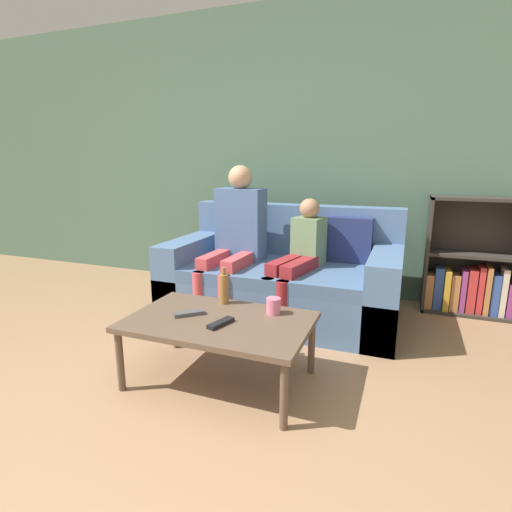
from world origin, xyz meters
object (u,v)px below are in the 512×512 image
(bottle, at_px, (224,288))
(couch, at_px, (284,280))
(bookshelf, at_px, (470,271))
(person_adult, at_px, (236,231))
(tv_remote_1, at_px, (189,314))
(person_child, at_px, (299,256))
(coffee_table, at_px, (219,325))
(tv_remote_0, at_px, (221,323))
(cup_near, at_px, (273,306))

(bottle, bearing_deg, couch, 82.96)
(bookshelf, distance_m, person_adult, 1.93)
(tv_remote_1, bearing_deg, person_adult, 146.88)
(couch, xyz_separation_m, person_child, (0.16, -0.15, 0.25))
(coffee_table, height_order, person_adult, person_adult)
(couch, xyz_separation_m, bookshelf, (1.41, 0.57, 0.07))
(person_child, bearing_deg, person_adult, -174.41)
(coffee_table, relative_size, person_adult, 0.84)
(couch, height_order, coffee_table, couch)
(bookshelf, height_order, bottle, bookshelf)
(coffee_table, xyz_separation_m, person_adult, (-0.35, 1.05, 0.34))
(person_adult, xyz_separation_m, person_child, (0.54, -0.06, -0.15))
(bottle, bearing_deg, tv_remote_1, -111.22)
(couch, relative_size, bottle, 7.97)
(tv_remote_0, distance_m, tv_remote_1, 0.23)
(person_child, height_order, cup_near, person_child)
(cup_near, bearing_deg, tv_remote_1, -155.89)
(person_child, xyz_separation_m, cup_near, (0.07, -0.80, -0.11))
(couch, distance_m, person_child, 0.33)
(person_child, distance_m, bottle, 0.79)
(person_adult, bearing_deg, cup_near, -52.52)
(person_adult, bearing_deg, tv_remote_0, -68.06)
(bookshelf, xyz_separation_m, coffee_table, (-1.44, -1.70, -0.01))
(tv_remote_1, distance_m, bottle, 0.28)
(tv_remote_1, bearing_deg, couch, 127.46)
(couch, xyz_separation_m, tv_remote_1, (-0.21, -1.15, 0.10))
(cup_near, height_order, tv_remote_0, cup_near)
(coffee_table, height_order, tv_remote_0, tv_remote_0)
(bookshelf, bearing_deg, coffee_table, -130.16)
(cup_near, bearing_deg, couch, 103.40)
(tv_remote_1, bearing_deg, bottle, 116.55)
(person_adult, bearing_deg, bookshelf, 22.57)
(couch, xyz_separation_m, cup_near, (0.23, -0.95, 0.14))
(bottle, bearing_deg, person_child, 69.95)
(person_adult, relative_size, bottle, 5.28)
(cup_near, distance_m, tv_remote_0, 0.33)
(person_child, relative_size, bottle, 4.19)
(coffee_table, xyz_separation_m, person_child, (0.19, 0.98, 0.19))
(person_child, height_order, bottle, person_child)
(coffee_table, bearing_deg, person_child, 79.19)
(cup_near, bearing_deg, person_child, 94.79)
(tv_remote_1, bearing_deg, person_child, 117.42)
(coffee_table, relative_size, tv_remote_0, 5.68)
(person_child, bearing_deg, cup_near, -72.76)
(couch, bearing_deg, person_adult, -166.86)
(cup_near, bearing_deg, bottle, 170.23)
(couch, relative_size, cup_near, 19.41)
(coffee_table, xyz_separation_m, cup_near, (0.25, 0.18, 0.08))
(tv_remote_1, bearing_deg, cup_near, 71.88)
(cup_near, bearing_deg, bookshelf, 52.08)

